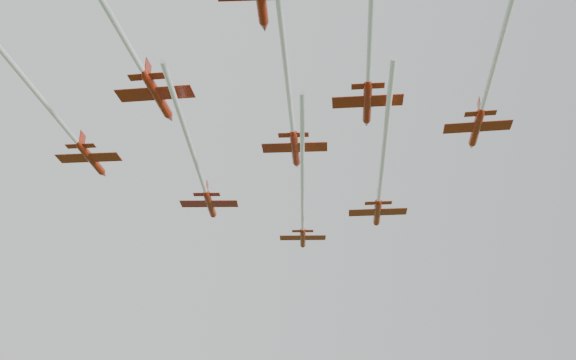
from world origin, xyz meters
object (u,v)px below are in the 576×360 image
object	(u,v)px
jet_row3_right	(492,72)
jet_row2_left	(202,181)
jet_row2_right	(380,187)
jet_row3_mid	(291,112)
jet_lead	(303,210)
jet_row4_left	(110,14)
jet_row4_right	(370,39)
jet_row3_left	(40,97)

from	to	relation	value
jet_row3_right	jet_row2_left	bearing A→B (deg)	153.71
jet_row2_right	jet_row3_mid	size ratio (longest dim) A/B	1.06
jet_lead	jet_row3_right	distance (m)	40.12
jet_row4_left	jet_row4_right	xyz separation A→B (m)	(25.31, -5.34, -1.52)
jet_row3_left	jet_row4_right	distance (m)	39.13
jet_row2_right	jet_row3_left	world-z (taller)	jet_row3_left
jet_row3_right	jet_row4_left	world-z (taller)	jet_row3_right
jet_row3_right	jet_row4_right	distance (m)	18.26
jet_row2_right	jet_row3_right	bearing A→B (deg)	-64.03
jet_lead	jet_row3_mid	size ratio (longest dim) A/B	1.17
jet_row3_right	jet_row4_right	xyz separation A→B (m)	(-17.43, -4.83, -2.50)
jet_row2_left	jet_row3_mid	world-z (taller)	jet_row3_mid
jet_row3_left	jet_row3_right	xyz separation A→B (m)	(50.05, -16.78, 2.07)
jet_row3_mid	jet_row4_right	bearing A→B (deg)	-60.24
jet_lead	jet_row3_left	world-z (taller)	jet_row3_left
jet_row3_right	jet_row4_right	bearing A→B (deg)	-140.55
jet_row3_left	jet_row4_right	size ratio (longest dim) A/B	1.23
jet_row3_mid	jet_row4_right	size ratio (longest dim) A/B	0.92
jet_row2_right	jet_row4_right	size ratio (longest dim) A/B	0.97
jet_row2_left	jet_row3_left	distance (m)	27.79
jet_row3_left	jet_row4_left	distance (m)	17.86
jet_row2_left	jet_row4_right	world-z (taller)	jet_row4_right
jet_row4_left	jet_row3_mid	bearing A→B (deg)	51.91
jet_row3_mid	jet_row4_left	world-z (taller)	jet_row4_left
jet_row2_left	jet_row3_right	size ratio (longest dim) A/B	0.86
jet_row3_left	jet_row3_right	bearing A→B (deg)	2.63
jet_row2_right	jet_row4_right	world-z (taller)	jet_row4_right
jet_lead	jet_row3_mid	world-z (taller)	jet_row3_mid
jet_lead	jet_row4_left	distance (m)	49.59
jet_row4_left	jet_row2_right	bearing A→B (deg)	56.77
jet_row3_left	jet_row4_left	world-z (taller)	jet_row4_left
jet_row2_left	jet_row3_left	xyz separation A→B (m)	(-21.99, -16.97, 0.68)
jet_row3_left	jet_row4_left	bearing A→B (deg)	-44.64
jet_row3_left	jet_row4_right	xyz separation A→B (m)	(32.62, -21.60, -0.43)
jet_row2_right	jet_row3_left	size ratio (longest dim) A/B	0.79
jet_row2_left	jet_row4_left	xyz separation A→B (m)	(-14.68, -33.24, 1.77)
jet_lead	jet_row3_left	size ratio (longest dim) A/B	0.88
jet_row2_right	jet_row4_left	distance (m)	48.69
jet_lead	jet_row2_right	xyz separation A→B (m)	(8.71, -11.06, 0.56)
jet_lead	jet_row3_right	bearing A→B (deg)	-56.55
jet_row2_left	jet_row3_right	world-z (taller)	jet_row3_right
jet_row2_left	jet_row3_right	xyz separation A→B (m)	(28.06, -33.75, 2.74)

